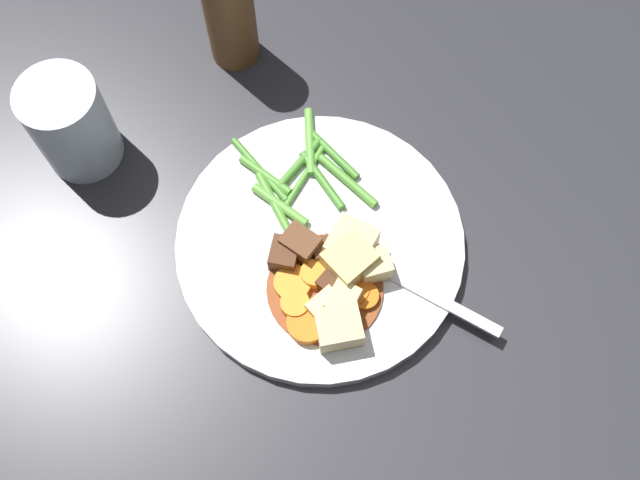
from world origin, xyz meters
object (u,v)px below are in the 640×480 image
object	(u,v)px
carrot_slice_2	(292,284)
water_glass	(71,124)
pepper_mill	(228,7)
carrot_slice_4	(365,297)
carrot_slice_5	(314,275)
potato_chunk_4	(351,245)
dinner_plate	(320,243)
carrot_slice_1	(295,304)
carrot_slice_6	(350,289)
meat_chunk_3	(300,245)
carrot_slice_3	(329,267)
potato_chunk_5	(325,307)
meat_chunk_0	(328,250)
carrot_slice_0	(305,323)
potato_chunk_1	(374,266)
potato_chunk_0	(339,328)
potato_chunk_2	(349,262)
meat_chunk_1	(332,284)
meat_chunk_2	(284,254)
potato_chunk_3	(342,301)
fork	(404,281)

from	to	relation	value
carrot_slice_2	water_glass	world-z (taller)	water_glass
pepper_mill	carrot_slice_4	bearing A→B (deg)	32.54
carrot_slice_5	potato_chunk_4	bearing A→B (deg)	134.79
dinner_plate	water_glass	xyz separation A→B (m)	(-0.07, -0.24, 0.04)
carrot_slice_1	carrot_slice_2	size ratio (longest dim) A/B	0.77
carrot_slice_6	meat_chunk_3	world-z (taller)	meat_chunk_3
carrot_slice_3	potato_chunk_4	distance (m)	0.03
potato_chunk_5	meat_chunk_0	bearing A→B (deg)	-174.96
potato_chunk_5	meat_chunk_3	world-z (taller)	meat_chunk_3
potato_chunk_4	meat_chunk_3	size ratio (longest dim) A/B	1.23
carrot_slice_5	dinner_plate	bearing A→B (deg)	179.11
carrot_slice_0	potato_chunk_1	xyz separation A→B (m)	(-0.06, 0.05, 0.01)
potato_chunk_4	water_glass	xyz separation A→B (m)	(-0.08, -0.27, 0.02)
potato_chunk_1	water_glass	size ratio (longest dim) A/B	0.27
potato_chunk_0	potato_chunk_2	xyz separation A→B (m)	(-0.06, 0.00, 0.00)
carrot_slice_0	meat_chunk_0	world-z (taller)	meat_chunk_0
potato_chunk_4	potato_chunk_5	xyz separation A→B (m)	(0.06, -0.02, -0.01)
potato_chunk_0	meat_chunk_1	bearing A→B (deg)	-164.39
dinner_plate	carrot_slice_4	xyz separation A→B (m)	(0.05, 0.05, 0.01)
carrot_slice_1	potato_chunk_2	xyz separation A→B (m)	(-0.04, 0.04, 0.01)
potato_chunk_1	meat_chunk_1	distance (m)	0.04
carrot_slice_3	carrot_slice_4	xyz separation A→B (m)	(0.02, 0.03, -0.00)
water_glass	meat_chunk_2	bearing A→B (deg)	66.67
carrot_slice_0	potato_chunk_5	xyz separation A→B (m)	(-0.01, 0.02, 0.00)
carrot_slice_2	potato_chunk_2	xyz separation A→B (m)	(-0.02, 0.05, 0.01)
potato_chunk_3	pepper_mill	distance (m)	0.30
carrot_slice_5	carrot_slice_1	bearing A→B (deg)	-22.73
potato_chunk_0	potato_chunk_4	bearing A→B (deg)	178.84
carrot_slice_5	potato_chunk_4	xyz separation A→B (m)	(-0.03, 0.03, 0.01)
meat_chunk_1	carrot_slice_2	bearing A→B (deg)	-84.73
fork	carrot_slice_1	bearing A→B (deg)	-68.57
carrot_slice_1	carrot_slice_5	xyz separation A→B (m)	(-0.03, 0.01, 0.00)
meat_chunk_2	meat_chunk_3	size ratio (longest dim) A/B	0.91
carrot_slice_4	potato_chunk_5	bearing A→B (deg)	-63.65
potato_chunk_0	meat_chunk_2	distance (m)	0.08
carrot_slice_1	pepper_mill	world-z (taller)	pepper_mill
carrot_slice_3	water_glass	bearing A→B (deg)	-110.76
meat_chunk_0	potato_chunk_1	bearing A→B (deg)	75.95
carrot_slice_3	meat_chunk_0	distance (m)	0.02
carrot_slice_5	water_glass	distance (m)	0.26
dinner_plate	carrot_slice_3	size ratio (longest dim) A/B	8.75
carrot_slice_0	carrot_slice_6	size ratio (longest dim) A/B	1.06
potato_chunk_2	potato_chunk_3	distance (m)	0.04
meat_chunk_0	pepper_mill	distance (m)	0.25
carrot_slice_4	meat_chunk_3	xyz separation A→B (m)	(-0.04, -0.06, 0.01)
dinner_plate	potato_chunk_4	bearing A→B (deg)	76.02
carrot_slice_4	meat_chunk_0	xyz separation A→B (m)	(-0.04, -0.04, 0.00)
carrot_slice_2	potato_chunk_0	size ratio (longest dim) A/B	0.87
potato_chunk_4	potato_chunk_5	distance (m)	0.06
carrot_slice_5	carrot_slice_6	world-z (taller)	carrot_slice_5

